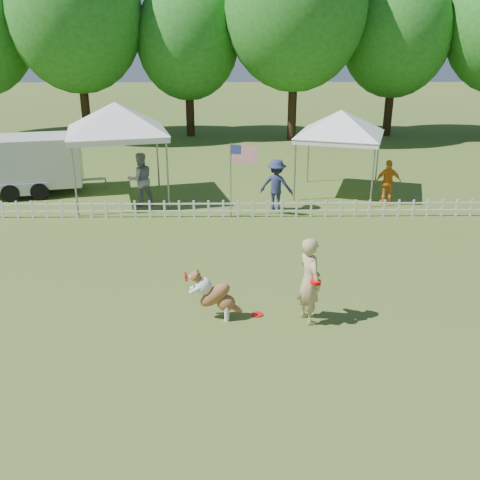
{
  "coord_description": "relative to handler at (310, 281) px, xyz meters",
  "views": [
    {
      "loc": [
        -0.39,
        -10.34,
        5.91
      ],
      "look_at": [
        -0.24,
        2.0,
        1.1
      ],
      "focal_mm": 40.0,
      "sensor_mm": 36.0,
      "label": 1
    }
  ],
  "objects": [
    {
      "name": "handler",
      "position": [
        0.0,
        0.0,
        0.0
      ],
      "size": [
        0.69,
        0.83,
        1.94
      ],
      "primitive_type": "imported",
      "rotation": [
        0.0,
        0.0,
        1.95
      ],
      "color": "tan",
      "rests_on": "ground"
    },
    {
      "name": "tree_left",
      "position": [
        -10.22,
        21.56,
        5.03
      ],
      "size": [
        7.4,
        7.4,
        12.0
      ],
      "primitive_type": null,
      "color": "#23621C",
      "rests_on": "ground"
    },
    {
      "name": "tree_right",
      "position": [
        7.78,
        22.56,
        4.23
      ],
      "size": [
        6.2,
        6.2,
        10.4
      ],
      "primitive_type": null,
      "color": "#23621C",
      "rests_on": "ground"
    },
    {
      "name": "cargo_trailer",
      "position": [
        -9.64,
        10.08,
        0.16
      ],
      "size": [
        5.51,
        3.33,
        2.26
      ],
      "primitive_type": null,
      "rotation": [
        0.0,
        0.0,
        0.22
      ],
      "color": "silver",
      "rests_on": "ground"
    },
    {
      "name": "tree_center_right",
      "position": [
        1.78,
        21.06,
        5.33
      ],
      "size": [
        7.6,
        7.6,
        12.6
      ],
      "primitive_type": null,
      "color": "#23621C",
      "rests_on": "ground"
    },
    {
      "name": "ground",
      "position": [
        -1.22,
        0.06,
        -0.97
      ],
      "size": [
        120.0,
        120.0,
        0.0
      ],
      "primitive_type": "plane",
      "color": "#38591C",
      "rests_on": "ground"
    },
    {
      "name": "dog",
      "position": [
        -2.01,
        0.11,
        -0.39
      ],
      "size": [
        1.13,
        0.42,
        1.15
      ],
      "primitive_type": null,
      "rotation": [
        0.0,
        0.0,
        -0.04
      ],
      "color": "brown",
      "rests_on": "ground"
    },
    {
      "name": "tree_center_left",
      "position": [
        -4.22,
        22.56,
        3.93
      ],
      "size": [
        6.0,
        6.0,
        9.8
      ],
      "primitive_type": null,
      "color": "#23621C",
      "rests_on": "ground"
    },
    {
      "name": "picket_fence",
      "position": [
        -1.22,
        7.06,
        -0.67
      ],
      "size": [
        22.0,
        0.08,
        0.6
      ],
      "primitive_type": null,
      "color": "white",
      "rests_on": "ground"
    },
    {
      "name": "spectator_a",
      "position": [
        -4.96,
        8.48,
        -0.0
      ],
      "size": [
        1.15,
        1.05,
        1.93
      ],
      "primitive_type": "imported",
      "rotation": [
        0.0,
        0.0,
        3.56
      ],
      "color": "gray",
      "rests_on": "ground"
    },
    {
      "name": "frisbee_on_turf",
      "position": [
        -1.1,
        0.25,
        -0.96
      ],
      "size": [
        0.26,
        0.26,
        0.02
      ],
      "primitive_type": "cylinder",
      "rotation": [
        0.0,
        0.0,
        0.03
      ],
      "color": "red",
      "rests_on": "ground"
    },
    {
      "name": "canopy_tent_right",
      "position": [
        2.41,
        9.9,
        0.61
      ],
      "size": [
        3.83,
        3.83,
        3.15
      ],
      "primitive_type": null,
      "rotation": [
        0.0,
        0.0,
        -0.31
      ],
      "color": "white",
      "rests_on": "ground"
    },
    {
      "name": "canopy_tent_left",
      "position": [
        -5.83,
        9.17,
        0.8
      ],
      "size": [
        4.14,
        4.14,
        3.53
      ],
      "primitive_type": null,
      "rotation": [
        0.0,
        0.0,
        0.24
      ],
      "color": "white",
      "rests_on": "ground"
    },
    {
      "name": "spectator_c",
      "position": [
        4.01,
        8.53,
        -0.15
      ],
      "size": [
        0.96,
        0.41,
        1.63
      ],
      "primitive_type": "imported",
      "rotation": [
        0.0,
        0.0,
        3.15
      ],
      "color": "orange",
      "rests_on": "ground"
    },
    {
      "name": "flag_pole",
      "position": [
        -1.71,
        7.15,
        0.3
      ],
      "size": [
        0.96,
        0.36,
        2.53
      ],
      "primitive_type": null,
      "rotation": [
        0.0,
        0.0,
        -0.27
      ],
      "color": "gray",
      "rests_on": "ground"
    },
    {
      "name": "spectator_b",
      "position": [
        -0.11,
        7.84,
        -0.06
      ],
      "size": [
        1.33,
        1.01,
        1.82
      ],
      "primitive_type": "imported",
      "rotation": [
        0.0,
        0.0,
        2.83
      ],
      "color": "navy",
      "rests_on": "ground"
    }
  ]
}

